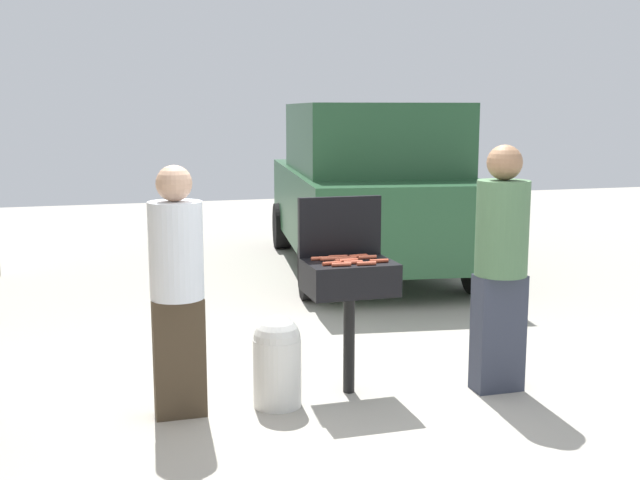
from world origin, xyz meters
The scene contains 21 objects.
ground_plane centered at (0.00, 0.00, 0.00)m, with size 24.00×24.00×0.00m, color #9E998E.
bbq_grill centered at (0.08, 0.15, 0.79)m, with size 0.60×0.44×0.93m.
grill_lid_open centered at (0.08, 0.37, 1.14)m, with size 0.60×0.05×0.42m, color black.
hot_dog_0 centered at (0.17, 0.25, 0.94)m, with size 0.03×0.03×0.13m, color #B74C33.
hot_dog_1 centered at (-0.08, 0.06, 0.94)m, with size 0.03×0.03×0.13m, color #AD4228.
hot_dog_2 centered at (0.03, 0.26, 0.94)m, with size 0.03×0.03×0.13m, color #B74C33.
hot_dog_3 centered at (-0.03, 0.00, 0.94)m, with size 0.03×0.03×0.13m, color #B74C33.
hot_dog_4 centered at (0.07, 0.05, 0.94)m, with size 0.03×0.03×0.13m, color #B74C33.
hot_dog_5 centered at (0.06, 0.11, 0.94)m, with size 0.03×0.03×0.13m, color #AD4228.
hot_dog_6 centered at (0.22, 0.20, 0.94)m, with size 0.03×0.03×0.13m, color #C6593D.
hot_dog_7 centered at (-0.04, 0.21, 0.94)m, with size 0.03×0.03×0.13m, color #C6593D.
hot_dog_8 centered at (0.07, 0.19, 0.94)m, with size 0.03×0.03×0.13m, color #B74C33.
hot_dog_9 centered at (0.14, -0.01, 0.94)m, with size 0.03×0.03×0.13m, color #B74C33.
hot_dog_10 centered at (0.04, 0.14, 0.94)m, with size 0.03×0.03×0.13m, color #C6593D.
hot_dog_11 centered at (0.17, 0.22, 0.94)m, with size 0.03×0.03×0.13m, color #AD4228.
hot_dog_12 centered at (0.25, 0.05, 0.94)m, with size 0.03×0.03×0.13m, color #AD4228.
hot_dog_13 centered at (-0.10, 0.25, 0.94)m, with size 0.03×0.03×0.13m, color #C6593D.
propane_tank centered at (-0.46, 0.04, 0.32)m, with size 0.32×0.32×0.62m.
person_left centered at (-1.09, 0.06, 0.88)m, with size 0.34×0.34×1.61m.
person_right centered at (1.09, -0.10, 0.93)m, with size 0.36×0.36×1.72m.
parked_minivan centered at (1.66, 4.18, 1.03)m, with size 2.52×4.62×2.02m.
Camera 1 is at (-1.58, -4.80, 1.95)m, focal length 43.90 mm.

